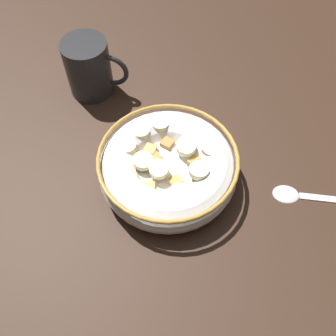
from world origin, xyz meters
TOP-DOWN VIEW (x-y plane):
  - ground_plane at (0.00, 0.00)cm, footprint 110.26×110.26cm
  - cereal_bowl at (-0.01, 0.04)cm, footprint 19.98×19.98cm
  - spoon at (19.28, 0.63)cm, footprint 13.69×3.30cm
  - coffee_mug at (-16.25, 15.92)cm, footprint 10.65×7.51cm

SIDE VIEW (x-z plane):
  - ground_plane at x=0.00cm, z-range -2.00..0.00cm
  - spoon at x=19.28cm, z-range -0.06..0.74cm
  - cereal_bowl at x=-0.01cm, z-range 0.09..6.18cm
  - coffee_mug at x=-16.25cm, z-range 0.00..9.78cm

